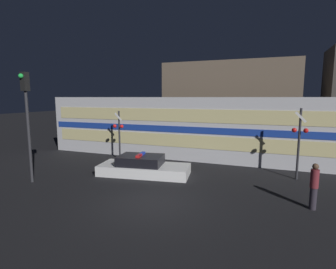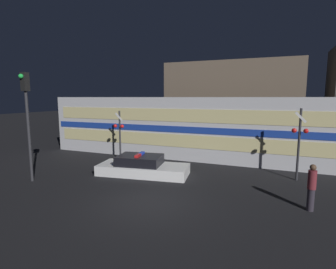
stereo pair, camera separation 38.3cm
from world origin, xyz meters
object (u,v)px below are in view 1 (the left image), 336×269
at_px(pedestrian, 314,186).
at_px(crossing_signal_near, 299,139).
at_px(police_car, 143,167).
at_px(train, 186,127).
at_px(traffic_light_corner, 27,109).

distance_m(pedestrian, crossing_signal_near, 4.04).
bearing_deg(police_car, pedestrian, -21.15).
xyz_separation_m(train, police_car, (-0.88, -5.31, -1.70)).
height_order(police_car, crossing_signal_near, crossing_signal_near).
bearing_deg(traffic_light_corner, crossing_signal_near, 22.31).
relative_size(train, police_car, 4.03).
relative_size(police_car, pedestrian, 2.87).
distance_m(police_car, traffic_light_corner, 6.54).
bearing_deg(traffic_light_corner, pedestrian, 5.95).
bearing_deg(train, crossing_signal_near, -25.22).
bearing_deg(train, traffic_light_corner, -123.44).
distance_m(crossing_signal_near, traffic_light_corner, 13.70).
height_order(train, crossing_signal_near, train).
bearing_deg(train, police_car, -99.40).
height_order(pedestrian, traffic_light_corner, traffic_light_corner).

